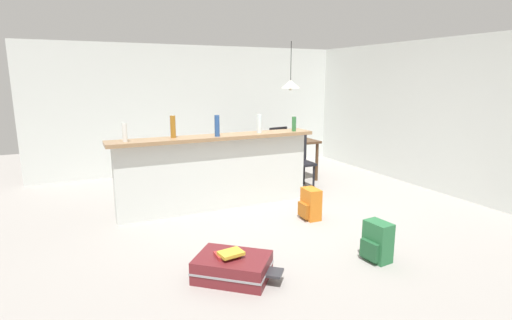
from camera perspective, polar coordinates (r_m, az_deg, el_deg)
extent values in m
cube|color=gray|center=(5.69, 1.86, -7.66)|extent=(13.00, 13.00, 0.05)
cube|color=silver|center=(8.22, -7.91, 7.39)|extent=(6.60, 0.10, 2.50)
cube|color=silver|center=(7.51, 22.12, 6.22)|extent=(0.10, 6.00, 2.50)
cube|color=silver|center=(5.69, -5.73, -2.08)|extent=(2.80, 0.20, 1.03)
cube|color=#93704C|center=(5.58, -5.84, 3.29)|extent=(2.96, 0.40, 0.05)
cylinder|color=silver|center=(5.25, -18.46, 3.79)|extent=(0.06, 0.06, 0.24)
cylinder|color=#9E661E|center=(5.45, -11.93, 4.74)|extent=(0.07, 0.07, 0.30)
cylinder|color=#284C89|center=(5.47, -5.66, 4.95)|extent=(0.07, 0.07, 0.29)
cylinder|color=silver|center=(5.80, 0.48, 5.27)|extent=(0.07, 0.07, 0.27)
cylinder|color=#2D6B38|center=(6.01, 5.52, 5.21)|extent=(0.06, 0.06, 0.22)
cube|color=#4C331E|center=(7.30, 4.18, 2.72)|extent=(1.10, 0.80, 0.04)
cylinder|color=#4C331E|center=(6.85, 1.96, -1.02)|extent=(0.06, 0.06, 0.70)
cylinder|color=#4C331E|center=(7.34, 8.78, -0.28)|extent=(0.06, 0.06, 0.70)
cylinder|color=#4C331E|center=(7.44, -0.44, 0.03)|extent=(0.06, 0.06, 0.70)
cylinder|color=#4C331E|center=(7.90, 6.03, 0.66)|extent=(0.06, 0.06, 0.70)
cube|color=black|center=(6.79, 6.54, -0.52)|extent=(0.41, 0.41, 0.04)
cube|color=black|center=(6.89, 5.83, 1.89)|extent=(0.40, 0.04, 0.48)
cylinder|color=black|center=(6.63, 6.00, -2.81)|extent=(0.04, 0.04, 0.41)
cylinder|color=black|center=(6.79, 8.34, -2.52)|extent=(0.04, 0.04, 0.41)
cylinder|color=black|center=(6.90, 4.67, -2.20)|extent=(0.04, 0.04, 0.41)
cylinder|color=black|center=(7.05, 6.95, -1.93)|extent=(0.04, 0.04, 0.41)
cube|color=black|center=(7.90, 2.45, 1.31)|extent=(0.45, 0.45, 0.04)
cube|color=black|center=(7.71, 3.23, 3.00)|extent=(0.40, 0.09, 0.48)
cylinder|color=black|center=(8.16, 2.71, 0.04)|extent=(0.04, 0.04, 0.41)
cylinder|color=black|center=(7.98, 0.83, -0.22)|extent=(0.04, 0.04, 0.41)
cylinder|color=black|center=(7.91, 4.05, -0.37)|extent=(0.04, 0.04, 0.41)
cylinder|color=black|center=(7.73, 2.14, -0.64)|extent=(0.04, 0.04, 0.41)
cylinder|color=black|center=(7.24, 5.09, 14.02)|extent=(0.01, 0.01, 0.69)
cone|color=white|center=(7.23, 5.03, 10.88)|extent=(0.34, 0.34, 0.14)
sphere|color=white|center=(7.23, 5.02, 10.25)|extent=(0.07, 0.07, 0.07)
cube|color=maroon|center=(3.88, -3.40, -15.23)|extent=(0.83, 0.81, 0.22)
cube|color=gray|center=(3.88, -3.40, -15.23)|extent=(0.85, 0.82, 0.02)
cube|color=#2D2D33|center=(3.79, 2.73, -15.99)|extent=(0.22, 0.23, 0.02)
cube|color=orange|center=(5.38, 7.95, -6.29)|extent=(0.19, 0.29, 0.42)
cube|color=#AB5918|center=(5.35, 6.91, -7.20)|extent=(0.07, 0.22, 0.19)
cube|color=black|center=(5.50, 8.48, -6.16)|extent=(0.03, 0.04, 0.36)
cube|color=black|center=(5.38, 9.25, -6.57)|extent=(0.03, 0.04, 0.36)
cube|color=#286B3D|center=(4.36, 17.19, -11.16)|extent=(0.21, 0.30, 0.42)
cube|color=#205530|center=(4.32, 16.13, -12.42)|extent=(0.08, 0.22, 0.19)
cube|color=black|center=(4.48, 17.38, -10.83)|extent=(0.03, 0.04, 0.36)
cube|color=black|center=(4.40, 18.76, -11.37)|extent=(0.03, 0.04, 0.36)
cube|color=#AD2D2D|center=(3.85, -4.21, -13.44)|extent=(0.22, 0.16, 0.03)
cube|color=gold|center=(3.79, -3.64, -13.31)|extent=(0.24, 0.19, 0.03)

